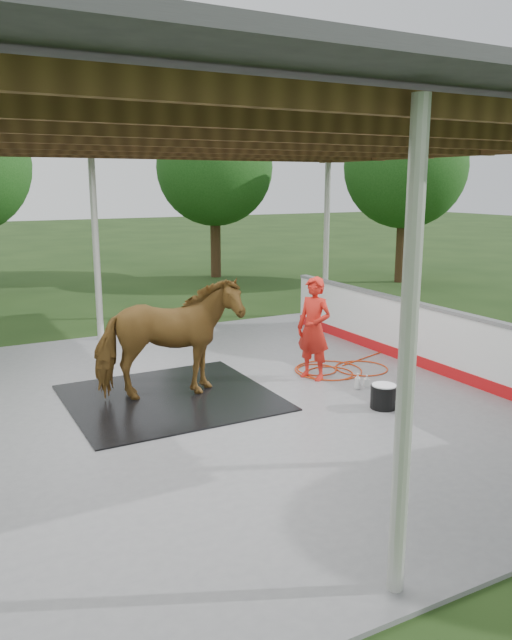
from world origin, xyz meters
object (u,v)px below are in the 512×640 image
handler (314,329)px  dasher_board (423,337)px  wash_bucket (384,396)px  horse (168,339)px

handler → dasher_board: bearing=59.4°
handler → wash_bucket: bearing=-17.5°
horse → dasher_board: bearing=-87.2°
handler → wash_bucket: handler is taller
dasher_board → handler: handler is taller
dasher_board → horse: bearing=173.6°
handler → wash_bucket: 1.82m
dasher_board → handler: size_ratio=4.62×
handler → wash_bucket: (0.13, -1.68, -0.68)m
handler → horse: bearing=-116.4°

